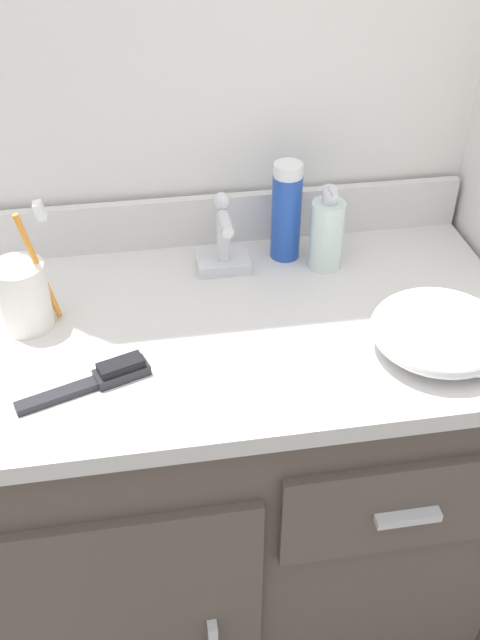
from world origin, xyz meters
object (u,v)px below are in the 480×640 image
Objects in this scene: shaving_cream_can at (286,212)px; hand_towel at (448,334)px; soap_dispenser at (327,233)px; toothbrush_cup at (23,295)px; hairbrush at (102,378)px.

shaving_cream_can is 0.85× the size of hand_towel.
hand_towel is at bearing -65.51° from soap_dispenser.
hairbrush is at bearing -54.38° from toothbrush_cup.
toothbrush_cup is 0.19m from hairbrush.
shaving_cream_can is (-0.06, 0.04, 0.02)m from soap_dispenser.
soap_dispenser is 0.45m from hairbrush.
toothbrush_cup reaches higher than shaving_cream_can.
soap_dispenser is 0.28m from hand_towel.
hairbrush is at bearing 178.79° from hand_towel.
shaving_cream_can is 0.35m from hand_towel.
shaving_cream_can is at bearing 120.74° from hand_towel.
soap_dispenser is 0.88× the size of shaving_cream_can.
toothbrush_cup is 0.99× the size of hand_towel.
toothbrush_cup is at bearing 164.83° from hand_towel.
toothbrush_cup is 1.09× the size of hairbrush.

